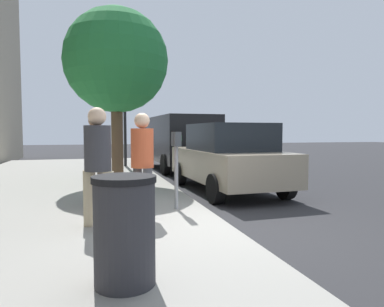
{
  "coord_description": "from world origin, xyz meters",
  "views": [
    {
      "loc": [
        -5.06,
        1.96,
        1.56
      ],
      "look_at": [
        1.01,
        0.28,
        1.17
      ],
      "focal_mm": 32.67,
      "sensor_mm": 36.0,
      "label": 1
    }
  ],
  "objects_px": {
    "pedestrian_bystander": "(98,157)",
    "traffic_signal": "(127,107)",
    "parking_meter": "(176,154)",
    "parked_van_far": "(178,139)",
    "parked_sedan_near": "(228,157)",
    "pedestrian_at_meter": "(142,156)",
    "parking_officer": "(96,152)",
    "street_tree": "(116,61)",
    "trash_bin": "(125,230)"
  },
  "relations": [
    {
      "from": "street_tree",
      "to": "traffic_signal",
      "type": "distance_m",
      "value": 4.95
    },
    {
      "from": "parked_van_far",
      "to": "traffic_signal",
      "type": "distance_m",
      "value": 2.47
    },
    {
      "from": "traffic_signal",
      "to": "street_tree",
      "type": "bearing_deg",
      "value": 171.67
    },
    {
      "from": "pedestrian_bystander",
      "to": "street_tree",
      "type": "bearing_deg",
      "value": 34.57
    },
    {
      "from": "parking_meter",
      "to": "parked_van_far",
      "type": "relative_size",
      "value": 0.27
    },
    {
      "from": "trash_bin",
      "to": "parking_officer",
      "type": "bearing_deg",
      "value": 3.79
    },
    {
      "from": "parked_sedan_near",
      "to": "traffic_signal",
      "type": "xyz_separation_m",
      "value": [
        6.14,
        2.03,
        1.68
      ]
    },
    {
      "from": "parking_officer",
      "to": "street_tree",
      "type": "relative_size",
      "value": 0.37
    },
    {
      "from": "parked_sedan_near",
      "to": "parking_officer",
      "type": "bearing_deg",
      "value": 116.27
    },
    {
      "from": "parking_meter",
      "to": "pedestrian_bystander",
      "type": "xyz_separation_m",
      "value": [
        -0.9,
        1.38,
        0.03
      ]
    },
    {
      "from": "street_tree",
      "to": "pedestrian_bystander",
      "type": "bearing_deg",
      "value": 173.1
    },
    {
      "from": "parking_officer",
      "to": "parked_sedan_near",
      "type": "bearing_deg",
      "value": 54.69
    },
    {
      "from": "parking_meter",
      "to": "street_tree",
      "type": "distance_m",
      "value": 4.39
    },
    {
      "from": "parked_van_far",
      "to": "pedestrian_at_meter",
      "type": "bearing_deg",
      "value": 162.87
    },
    {
      "from": "pedestrian_bystander",
      "to": "parking_meter",
      "type": "bearing_deg",
      "value": -15.37
    },
    {
      "from": "pedestrian_bystander",
      "to": "traffic_signal",
      "type": "xyz_separation_m",
      "value": [
        9.37,
        -1.26,
        1.38
      ]
    },
    {
      "from": "parking_meter",
      "to": "traffic_signal",
      "type": "bearing_deg",
      "value": 0.86
    },
    {
      "from": "traffic_signal",
      "to": "trash_bin",
      "type": "relative_size",
      "value": 3.56
    },
    {
      "from": "parking_meter",
      "to": "traffic_signal",
      "type": "relative_size",
      "value": 0.39
    },
    {
      "from": "pedestrian_bystander",
      "to": "traffic_signal",
      "type": "distance_m",
      "value": 9.55
    },
    {
      "from": "pedestrian_at_meter",
      "to": "street_tree",
      "type": "distance_m",
      "value": 4.65
    },
    {
      "from": "parked_van_far",
      "to": "street_tree",
      "type": "height_order",
      "value": "street_tree"
    },
    {
      "from": "pedestrian_at_meter",
      "to": "parked_sedan_near",
      "type": "xyz_separation_m",
      "value": [
        2.71,
        -2.57,
        -0.26
      ]
    },
    {
      "from": "parking_meter",
      "to": "pedestrian_bystander",
      "type": "height_order",
      "value": "pedestrian_bystander"
    },
    {
      "from": "traffic_signal",
      "to": "parking_meter",
      "type": "bearing_deg",
      "value": -179.14
    },
    {
      "from": "parking_meter",
      "to": "parking_officer",
      "type": "height_order",
      "value": "parking_officer"
    },
    {
      "from": "parking_meter",
      "to": "trash_bin",
      "type": "bearing_deg",
      "value": 158.53
    },
    {
      "from": "pedestrian_at_meter",
      "to": "parking_officer",
      "type": "bearing_deg",
      "value": 105.37
    },
    {
      "from": "pedestrian_bystander",
      "to": "traffic_signal",
      "type": "height_order",
      "value": "traffic_signal"
    },
    {
      "from": "parking_officer",
      "to": "parked_van_far",
      "type": "xyz_separation_m",
      "value": [
        7.25,
        -3.31,
        0.08
      ]
    },
    {
      "from": "parking_officer",
      "to": "parked_sedan_near",
      "type": "xyz_separation_m",
      "value": [
        1.63,
        -3.31,
        -0.28
      ]
    },
    {
      "from": "pedestrian_at_meter",
      "to": "trash_bin",
      "type": "bearing_deg",
      "value": -120.15
    },
    {
      "from": "parked_sedan_near",
      "to": "parked_van_far",
      "type": "relative_size",
      "value": 0.85
    },
    {
      "from": "parking_meter",
      "to": "parking_officer",
      "type": "xyz_separation_m",
      "value": [
        0.69,
        1.41,
        0.01
      ]
    },
    {
      "from": "traffic_signal",
      "to": "trash_bin",
      "type": "distance_m",
      "value": 11.63
    },
    {
      "from": "pedestrian_at_meter",
      "to": "parked_sedan_near",
      "type": "bearing_deg",
      "value": 27.33
    },
    {
      "from": "trash_bin",
      "to": "parked_sedan_near",
      "type": "bearing_deg",
      "value": -30.12
    },
    {
      "from": "pedestrian_at_meter",
      "to": "parking_officer",
      "type": "height_order",
      "value": "parking_officer"
    },
    {
      "from": "pedestrian_bystander",
      "to": "traffic_signal",
      "type": "bearing_deg",
      "value": 33.83
    },
    {
      "from": "parking_officer",
      "to": "trash_bin",
      "type": "xyz_separation_m",
      "value": [
        -3.65,
        -0.24,
        -0.52
      ]
    },
    {
      "from": "parked_sedan_near",
      "to": "street_tree",
      "type": "distance_m",
      "value": 3.98
    },
    {
      "from": "parked_sedan_near",
      "to": "street_tree",
      "type": "height_order",
      "value": "street_tree"
    },
    {
      "from": "parked_van_far",
      "to": "street_tree",
      "type": "xyz_separation_m",
      "value": [
        -4.29,
        2.73,
        2.22
      ]
    },
    {
      "from": "pedestrian_at_meter",
      "to": "traffic_signal",
      "type": "xyz_separation_m",
      "value": [
        8.85,
        -0.54,
        1.42
      ]
    },
    {
      "from": "pedestrian_bystander",
      "to": "parked_sedan_near",
      "type": "bearing_deg",
      "value": -4.05
    },
    {
      "from": "parking_officer",
      "to": "street_tree",
      "type": "bearing_deg",
      "value": 107.43
    },
    {
      "from": "pedestrian_at_meter",
      "to": "street_tree",
      "type": "bearing_deg",
      "value": 73.17
    },
    {
      "from": "pedestrian_bystander",
      "to": "parked_sedan_near",
      "type": "xyz_separation_m",
      "value": [
        3.23,
        -3.28,
        -0.3
      ]
    },
    {
      "from": "parking_meter",
      "to": "pedestrian_bystander",
      "type": "bearing_deg",
      "value": 123.16
    },
    {
      "from": "pedestrian_at_meter",
      "to": "pedestrian_bystander",
      "type": "distance_m",
      "value": 0.88
    }
  ]
}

